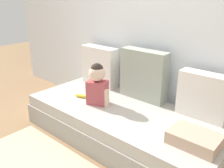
# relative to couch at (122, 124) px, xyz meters

# --- Properties ---
(ground_plane) EXTENTS (12.00, 12.00, 0.00)m
(ground_plane) POSITION_rel_couch_xyz_m (0.00, 0.00, -0.18)
(ground_plane) COLOR #93704C
(back_wall) EXTENTS (5.47, 0.10, 2.42)m
(back_wall) POSITION_rel_couch_xyz_m (0.00, 0.61, 1.03)
(back_wall) COLOR silver
(back_wall) RESTS_ON ground
(couch) EXTENTS (2.27, 0.96, 0.37)m
(couch) POSITION_rel_couch_xyz_m (0.00, 0.00, 0.00)
(couch) COLOR #9C978F
(couch) RESTS_ON ground
(throw_pillow_left) EXTENTS (0.52, 0.16, 0.52)m
(throw_pillow_left) POSITION_rel_couch_xyz_m (-0.70, 0.38, 0.45)
(throw_pillow_left) COLOR silver
(throw_pillow_left) RESTS_ON couch
(throw_pillow_center) EXTENTS (0.56, 0.16, 0.58)m
(throw_pillow_center) POSITION_rel_couch_xyz_m (0.00, 0.38, 0.48)
(throw_pillow_center) COLOR #99A393
(throw_pillow_center) RESTS_ON couch
(throw_pillow_right) EXTENTS (0.48, 0.16, 0.46)m
(throw_pillow_right) POSITION_rel_couch_xyz_m (0.70, 0.38, 0.42)
(throw_pillow_right) COLOR silver
(throw_pillow_right) RESTS_ON couch
(toddler) EXTENTS (0.33, 0.22, 0.47)m
(toddler) POSITION_rel_couch_xyz_m (-0.30, -0.07, 0.43)
(toddler) COLOR #B24C51
(toddler) RESTS_ON couch
(banana) EXTENTS (0.18, 0.09, 0.04)m
(banana) POSITION_rel_couch_xyz_m (-0.57, -0.09, 0.21)
(banana) COLOR yellow
(banana) RESTS_ON couch
(folded_blanket) EXTENTS (0.40, 0.28, 0.11)m
(folded_blanket) POSITION_rel_couch_xyz_m (0.85, -0.12, 0.24)
(folded_blanket) COLOR tan
(folded_blanket) RESTS_ON couch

